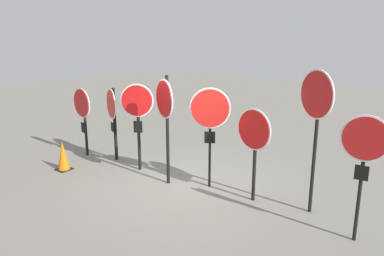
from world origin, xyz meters
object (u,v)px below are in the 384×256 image
at_px(stop_sign_0, 83,109).
at_px(stop_sign_6, 316,108).
at_px(stop_sign_1, 112,112).
at_px(stop_sign_7, 364,150).
at_px(stop_sign_3, 165,109).
at_px(stop_sign_2, 137,111).
at_px(stop_sign_4, 210,114).
at_px(stop_sign_5, 254,136).
at_px(traffic_cone_0, 63,156).

bearing_deg(stop_sign_0, stop_sign_6, 11.49).
distance_m(stop_sign_1, stop_sign_7, 6.46).
distance_m(stop_sign_0, stop_sign_1, 0.99).
bearing_deg(stop_sign_3, stop_sign_2, -166.62).
xyz_separation_m(stop_sign_3, stop_sign_4, (0.94, 0.41, -0.08)).
height_order(stop_sign_1, stop_sign_3, stop_sign_3).
xyz_separation_m(stop_sign_3, stop_sign_6, (3.18, 0.58, 0.30)).
relative_size(stop_sign_5, traffic_cone_0, 2.62).
distance_m(stop_sign_7, traffic_cone_0, 7.07).
relative_size(stop_sign_2, stop_sign_5, 1.12).
distance_m(stop_sign_3, stop_sign_5, 2.11).
xyz_separation_m(stop_sign_4, stop_sign_5, (1.10, -0.04, -0.30)).
xyz_separation_m(stop_sign_2, stop_sign_4, (2.06, 0.17, 0.15)).
height_order(stop_sign_0, stop_sign_7, stop_sign_7).
height_order(stop_sign_1, stop_sign_5, stop_sign_1).
relative_size(stop_sign_1, stop_sign_5, 1.01).
distance_m(stop_sign_3, traffic_cone_0, 3.18).
distance_m(stop_sign_1, stop_sign_5, 4.30).
relative_size(stop_sign_2, stop_sign_3, 0.88).
xyz_separation_m(stop_sign_6, stop_sign_7, (1.02, -0.57, -0.46)).
xyz_separation_m(stop_sign_3, stop_sign_5, (2.04, 0.37, -0.38)).
xyz_separation_m(stop_sign_4, stop_sign_6, (2.24, 0.17, 0.38)).
bearing_deg(stop_sign_4, traffic_cone_0, 169.46).
bearing_deg(stop_sign_2, stop_sign_7, -35.95).
xyz_separation_m(stop_sign_1, stop_sign_3, (2.25, -0.42, 0.43)).
height_order(stop_sign_6, traffic_cone_0, stop_sign_6).
xyz_separation_m(stop_sign_4, stop_sign_7, (3.25, -0.40, -0.08)).
bearing_deg(stop_sign_6, stop_sign_2, -142.66).
height_order(stop_sign_4, stop_sign_7, stop_sign_4).
xyz_separation_m(stop_sign_1, stop_sign_7, (6.45, -0.41, 0.27)).
height_order(stop_sign_4, stop_sign_5, stop_sign_4).
xyz_separation_m(stop_sign_2, stop_sign_6, (4.30, 0.34, 0.53)).
relative_size(stop_sign_2, stop_sign_6, 0.79).
height_order(stop_sign_7, traffic_cone_0, stop_sign_7).
relative_size(stop_sign_4, traffic_cone_0, 3.03).
bearing_deg(traffic_cone_0, stop_sign_1, 71.38).
height_order(stop_sign_0, stop_sign_5, stop_sign_5).
bearing_deg(stop_sign_2, stop_sign_1, 137.99).
distance_m(stop_sign_3, stop_sign_4, 1.03).
bearing_deg(traffic_cone_0, stop_sign_2, 36.20).
distance_m(stop_sign_1, stop_sign_4, 3.21).
distance_m(stop_sign_6, stop_sign_7, 1.25).
relative_size(stop_sign_0, stop_sign_1, 0.97).
xyz_separation_m(stop_sign_7, traffic_cone_0, (-6.89, -0.92, -1.26)).
bearing_deg(stop_sign_2, traffic_cone_0, -177.20).
relative_size(stop_sign_7, traffic_cone_0, 2.91).
xyz_separation_m(stop_sign_0, traffic_cone_0, (0.51, -1.08, -0.98)).
xyz_separation_m(stop_sign_0, stop_sign_1, (0.95, 0.25, 0.01)).
xyz_separation_m(stop_sign_1, stop_sign_5, (4.30, -0.05, 0.05)).
bearing_deg(stop_sign_4, stop_sign_3, 173.13).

